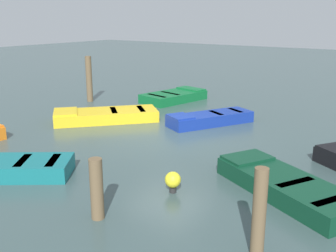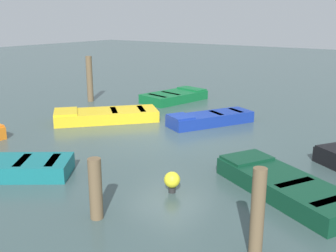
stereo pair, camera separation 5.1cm
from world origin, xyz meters
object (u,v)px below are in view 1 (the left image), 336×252
(rowboat_teal, at_px, (14,167))
(marker_buoy, at_px, (173,180))
(rowboat_green, at_px, (174,96))
(mooring_piling_mid_left, at_px, (259,213))
(rowboat_blue, at_px, (210,118))
(mooring_piling_far_left, at_px, (97,189))
(mooring_piling_far_right, at_px, (89,79))
(rowboat_yellow, at_px, (105,115))
(rowboat_dark_green, at_px, (285,185))

(rowboat_teal, relative_size, marker_buoy, 5.97)
(rowboat_green, height_order, marker_buoy, marker_buoy)
(rowboat_green, relative_size, mooring_piling_mid_left, 2.13)
(rowboat_blue, xyz_separation_m, marker_buoy, (2.18, -5.56, 0.07))
(rowboat_blue, bearing_deg, mooring_piling_far_left, 40.24)
(mooring_piling_far_left, bearing_deg, mooring_piling_far_right, 136.46)
(rowboat_yellow, bearing_deg, rowboat_dark_green, 114.46)
(rowboat_dark_green, relative_size, mooring_piling_far_left, 2.98)
(rowboat_blue, distance_m, mooring_piling_far_right, 6.56)
(marker_buoy, bearing_deg, mooring_piling_mid_left, -25.84)
(rowboat_green, xyz_separation_m, rowboat_blue, (3.38, -2.67, -0.00))
(rowboat_teal, bearing_deg, rowboat_yellow, -106.08)
(rowboat_blue, height_order, rowboat_dark_green, same)
(rowboat_yellow, bearing_deg, marker_buoy, 98.19)
(rowboat_yellow, relative_size, mooring_piling_far_right, 1.81)
(rowboat_teal, height_order, rowboat_green, same)
(rowboat_dark_green, bearing_deg, mooring_piling_mid_left, 127.04)
(rowboat_yellow, bearing_deg, mooring_piling_far_right, -83.91)
(rowboat_green, height_order, mooring_piling_far_left, mooring_piling_far_left)
(mooring_piling_mid_left, relative_size, mooring_piling_far_right, 0.74)
(rowboat_teal, bearing_deg, mooring_piling_mid_left, 146.02)
(mooring_piling_far_left, bearing_deg, rowboat_blue, 102.71)
(mooring_piling_mid_left, bearing_deg, mooring_piling_far_right, 147.38)
(rowboat_yellow, bearing_deg, mooring_piling_far_left, 84.39)
(rowboat_blue, bearing_deg, mooring_piling_mid_left, 62.18)
(rowboat_yellow, distance_m, rowboat_dark_green, 8.05)
(rowboat_yellow, relative_size, mooring_piling_mid_left, 2.45)
(mooring_piling_mid_left, height_order, mooring_piling_far_right, mooring_piling_far_right)
(rowboat_yellow, xyz_separation_m, rowboat_blue, (3.43, 1.82, 0.00))
(mooring_piling_far_right, bearing_deg, rowboat_teal, -56.15)
(rowboat_dark_green, xyz_separation_m, mooring_piling_far_right, (-10.75, 4.61, 0.81))
(rowboat_green, distance_m, marker_buoy, 9.93)
(rowboat_teal, bearing_deg, rowboat_dark_green, 169.43)
(mooring_piling_far_left, bearing_deg, rowboat_dark_green, 50.51)
(rowboat_yellow, xyz_separation_m, mooring_piling_far_left, (5.09, -5.55, 0.40))
(mooring_piling_mid_left, distance_m, mooring_piling_far_right, 13.27)
(mooring_piling_mid_left, bearing_deg, rowboat_green, 130.47)
(rowboat_blue, relative_size, mooring_piling_far_left, 2.68)
(rowboat_teal, xyz_separation_m, rowboat_yellow, (-1.88, 5.17, -0.00))
(mooring_piling_far_left, bearing_deg, rowboat_yellow, 132.56)
(mooring_piling_mid_left, height_order, marker_buoy, mooring_piling_mid_left)
(mooring_piling_mid_left, distance_m, marker_buoy, 2.81)
(rowboat_dark_green, height_order, mooring_piling_far_left, mooring_piling_far_left)
(rowboat_yellow, relative_size, rowboat_blue, 1.14)
(rowboat_yellow, relative_size, mooring_piling_far_left, 3.05)
(rowboat_green, bearing_deg, rowboat_teal, -157.85)
(rowboat_blue, bearing_deg, marker_buoy, 48.98)
(mooring_piling_mid_left, bearing_deg, rowboat_teal, -177.89)
(rowboat_yellow, xyz_separation_m, marker_buoy, (5.61, -3.74, 0.07))
(rowboat_green, relative_size, mooring_piling_far_right, 1.57)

